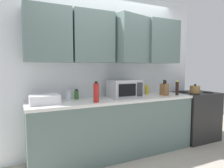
% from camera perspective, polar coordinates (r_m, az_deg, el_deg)
% --- Properties ---
extents(wall_back_with_cabinets, '(3.48, 0.50, 2.60)m').
position_cam_1_polar(wall_back_with_cabinets, '(3.24, -0.76, 8.38)').
color(wall_back_with_cabinets, white).
rests_on(wall_back_with_cabinets, ground_plane).
extents(counter_run, '(2.61, 0.63, 0.90)m').
position_cam_1_polar(counter_run, '(3.17, 1.02, -12.17)').
color(counter_run, slate).
rests_on(counter_run, ground_plane).
extents(stove_range, '(0.76, 0.64, 0.91)m').
position_cam_1_polar(stove_range, '(4.17, 22.65, -8.36)').
color(stove_range, black).
rests_on(stove_range, ground_plane).
extents(kettle, '(0.18, 0.18, 0.17)m').
position_cam_1_polar(kettle, '(3.86, 22.78, -1.45)').
color(kettle, olive).
rests_on(kettle, stove_range).
extents(microwave, '(0.48, 0.37, 0.28)m').
position_cam_1_polar(microwave, '(3.14, 3.56, -1.37)').
color(microwave, '#B7B7BC').
rests_on(microwave, counter_run).
extents(dish_rack, '(0.38, 0.30, 0.12)m').
position_cam_1_polar(dish_rack, '(2.76, -18.91, -4.19)').
color(dish_rack, silver).
rests_on(dish_rack, counter_run).
extents(knife_block, '(0.12, 0.13, 0.27)m').
position_cam_1_polar(knife_block, '(3.49, 14.82, -1.49)').
color(knife_block, brown).
rests_on(knife_block, counter_run).
extents(bottle_red_sauce, '(0.08, 0.08, 0.29)m').
position_cam_1_polar(bottle_red_sauce, '(2.72, -4.58, -2.48)').
color(bottle_red_sauce, red).
rests_on(bottle_red_sauce, counter_run).
extents(bottle_yellow_mustard, '(0.06, 0.06, 0.17)m').
position_cam_1_polar(bottle_yellow_mustard, '(3.57, 10.01, -1.60)').
color(bottle_yellow_mustard, gold).
rests_on(bottle_yellow_mustard, counter_run).
extents(bottle_green_oil, '(0.06, 0.06, 0.15)m').
position_cam_1_polar(bottle_green_oil, '(3.02, -10.19, -3.03)').
color(bottle_green_oil, '#386B2D').
rests_on(bottle_green_oil, counter_run).
extents(bottle_white_jar, '(0.06, 0.06, 0.26)m').
position_cam_1_polar(bottle_white_jar, '(3.47, 7.85, -1.04)').
color(bottle_white_jar, white).
rests_on(bottle_white_jar, counter_run).
extents(bottle_clear_tall, '(0.08, 0.08, 0.14)m').
position_cam_1_polar(bottle_clear_tall, '(2.95, -12.46, -3.30)').
color(bottle_clear_tall, silver).
rests_on(bottle_clear_tall, counter_run).
extents(bottle_soy_dark, '(0.05, 0.05, 0.25)m').
position_cam_1_polar(bottle_soy_dark, '(3.58, 18.24, -1.15)').
color(bottle_soy_dark, black).
rests_on(bottle_soy_dark, counter_run).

